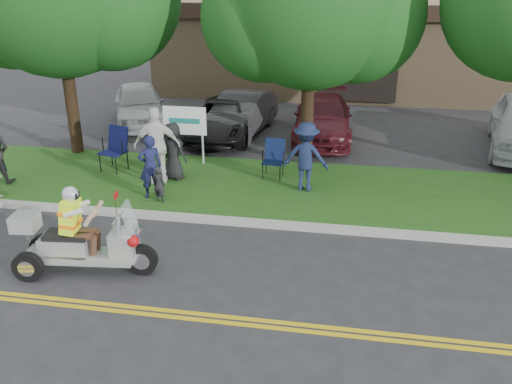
% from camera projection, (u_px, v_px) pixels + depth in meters
% --- Properties ---
extents(ground, '(120.00, 120.00, 0.00)m').
position_uv_depth(ground, '(239.00, 303.00, 9.33)').
color(ground, '#28282B').
rests_on(ground, ground).
extents(centerline_near, '(60.00, 0.10, 0.01)m').
position_uv_depth(centerline_near, '(231.00, 323.00, 8.80)').
color(centerline_near, gold).
rests_on(centerline_near, ground).
extents(centerline_far, '(60.00, 0.10, 0.01)m').
position_uv_depth(centerline_far, '(234.00, 317.00, 8.94)').
color(centerline_far, gold).
rests_on(centerline_far, ground).
extents(curb, '(60.00, 0.25, 0.12)m').
position_uv_depth(curb, '(266.00, 224.00, 12.08)').
color(curb, '#A8A89E').
rests_on(curb, ground).
extents(grass_verge, '(60.00, 4.00, 0.10)m').
position_uv_depth(grass_verge, '(279.00, 188.00, 14.03)').
color(grass_verge, '#204E14').
rests_on(grass_verge, ground).
extents(commercial_building, '(18.00, 8.20, 4.00)m').
position_uv_depth(commercial_building, '(361.00, 44.00, 25.49)').
color(commercial_building, '#9E7F5B').
rests_on(commercial_building, ground).
extents(tree_mid, '(5.88, 4.80, 7.05)m').
position_uv_depth(tree_mid, '(313.00, 5.00, 14.11)').
color(tree_mid, '#332114').
rests_on(tree_mid, ground).
extents(business_sign, '(1.25, 0.06, 1.75)m').
position_uv_depth(business_sign, '(185.00, 124.00, 15.30)').
color(business_sign, silver).
rests_on(business_sign, ground).
extents(trike_scooter, '(2.67, 0.94, 1.75)m').
position_uv_depth(trike_scooter, '(79.00, 243.00, 10.06)').
color(trike_scooter, black).
rests_on(trike_scooter, ground).
extents(lawn_chair_a, '(0.78, 0.80, 1.20)m').
position_uv_depth(lawn_chair_a, '(116.00, 146.00, 15.00)').
color(lawn_chair_a, black).
rests_on(lawn_chair_a, grass_verge).
extents(lawn_chair_b, '(0.57, 0.59, 1.02)m').
position_uv_depth(lawn_chair_b, '(274.00, 156.00, 14.50)').
color(lawn_chair_b, black).
rests_on(lawn_chair_b, grass_verge).
extents(spectator_adult_left, '(0.68, 0.61, 1.57)m').
position_uv_depth(spectator_adult_left, '(150.00, 167.00, 13.09)').
color(spectator_adult_left, '#171B42').
rests_on(spectator_adult_left, grass_verge).
extents(spectator_adult_right, '(1.27, 0.78, 2.02)m').
position_uv_depth(spectator_adult_right, '(157.00, 146.00, 13.90)').
color(spectator_adult_right, white).
rests_on(spectator_adult_right, grass_verge).
extents(spectator_chair_a, '(1.21, 0.78, 1.76)m').
position_uv_depth(spectator_chair_a, '(306.00, 157.00, 13.48)').
color(spectator_chair_a, '#182244').
rests_on(spectator_chair_a, grass_verge).
extents(spectator_chair_b, '(0.89, 0.76, 1.53)m').
position_uv_depth(spectator_chair_b, '(173.00, 151.00, 14.27)').
color(spectator_chair_b, black).
rests_on(spectator_chair_b, grass_verge).
extents(child_left, '(0.36, 0.28, 0.89)m').
position_uv_depth(child_left, '(159.00, 184.00, 12.96)').
color(child_left, black).
rests_on(child_left, grass_verge).
extents(parked_car_far_left, '(3.35, 4.64, 1.47)m').
position_uv_depth(parked_car_far_left, '(139.00, 104.00, 19.73)').
color(parked_car_far_left, '#ADB0B5').
rests_on(parked_car_far_left, ground).
extents(parked_car_left, '(2.05, 4.38, 1.39)m').
position_uv_depth(parked_car_left, '(241.00, 114.00, 18.59)').
color(parked_car_left, '#2C2C2E').
rests_on(parked_car_left, ground).
extents(parked_car_mid, '(2.09, 4.54, 1.26)m').
position_uv_depth(parked_car_mid, '(223.00, 119.00, 18.24)').
color(parked_car_mid, black).
rests_on(parked_car_mid, ground).
extents(parked_car_right, '(2.07, 4.70, 1.34)m').
position_uv_depth(parked_car_right, '(323.00, 118.00, 18.12)').
color(parked_car_right, '#4B1119').
rests_on(parked_car_right, ground).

